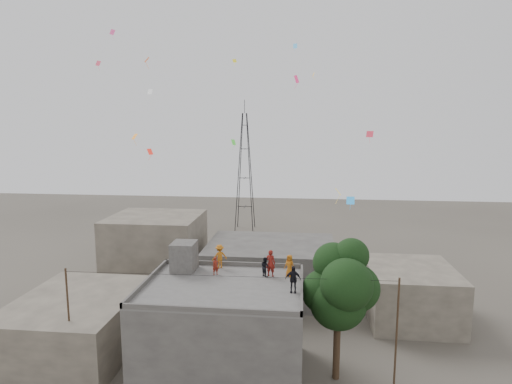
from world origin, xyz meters
TOP-DOWN VIEW (x-y plane):
  - ground at (0.00, 0.00)m, footprint 140.00×140.00m
  - main_building at (0.00, 0.00)m, footprint 10.00×8.00m
  - parapet at (0.00, 0.00)m, footprint 10.00×8.00m
  - stair_head_box at (-3.20, 2.60)m, footprint 1.60×1.80m
  - neighbor_west at (-11.00, 2.00)m, footprint 8.00×10.00m
  - neighbor_north at (2.00, 14.00)m, footprint 12.00×9.00m
  - neighbor_northwest at (-10.00, 16.00)m, footprint 9.00×8.00m
  - neighbor_east at (14.00, 10.00)m, footprint 7.00×8.00m
  - tree at (7.37, 0.60)m, footprint 4.90×4.60m
  - utility_line at (0.50, -1.25)m, footprint 20.12×0.62m
  - transmission_tower at (-4.00, 40.00)m, footprint 2.97×2.97m
  - person_red_adult at (2.84, 2.09)m, footprint 0.75×0.60m
  - person_orange_child at (4.10, 2.22)m, footprint 0.85×0.75m
  - person_dark_child at (2.48, 2.05)m, footprint 0.78×0.80m
  - person_dark_adult at (4.40, -0.60)m, footprint 0.97×0.41m
  - person_orange_adult at (-0.86, 3.40)m, footprint 1.25×1.06m
  - person_red_child at (-0.86, 1.98)m, footprint 0.53×0.47m
  - kites at (0.38, 6.17)m, footprint 19.32×14.48m

SIDE VIEW (x-z plane):
  - ground at x=0.00m, z-range 0.00..0.00m
  - neighbor_west at x=-11.00m, z-range 0.00..4.00m
  - neighbor_east at x=14.00m, z-range 0.00..4.40m
  - neighbor_north at x=2.00m, z-range 0.00..5.00m
  - main_building at x=0.00m, z-range 0.00..6.10m
  - neighbor_northwest at x=-10.00m, z-range 0.00..7.00m
  - utility_line at x=0.50m, z-range 0.13..7.53m
  - tree at x=7.37m, z-range 1.55..10.65m
  - parapet at x=0.00m, z-range 6.10..6.40m
  - person_red_child at x=-0.86m, z-range 6.10..7.32m
  - person_dark_child at x=2.48m, z-range 6.10..7.40m
  - person_orange_child at x=4.10m, z-range 6.10..7.57m
  - person_dark_adult at x=4.40m, z-range 6.10..7.74m
  - person_orange_adult at x=-0.86m, z-range 6.10..7.78m
  - person_red_adult at x=2.84m, z-range 6.10..7.90m
  - stair_head_box at x=-3.20m, z-range 6.10..8.10m
  - transmission_tower at x=-4.00m, z-range -0.93..19.07m
  - kites at x=0.38m, z-range 10.91..22.92m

